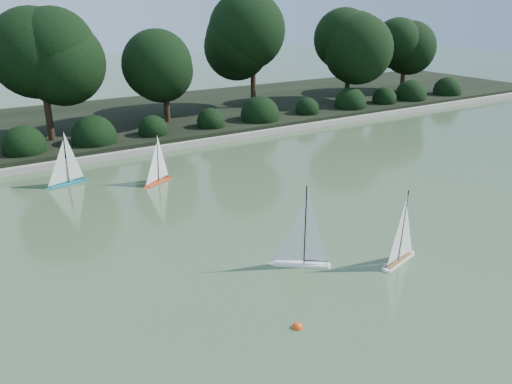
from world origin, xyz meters
TOP-DOWN VIEW (x-y plane):
  - ground at (0.00, 0.00)m, footprint 80.00×80.00m
  - pond_coping at (0.00, 9.00)m, footprint 40.00×0.35m
  - far_bank at (0.00, 13.00)m, footprint 40.00×8.00m
  - tree_line at (1.23, 11.44)m, footprint 26.31×3.93m
  - shrub_hedge at (0.00, 9.90)m, footprint 29.10×1.10m
  - sailboat_white_a at (-0.94, 1.02)m, footprint 0.97×0.81m
  - sailboat_white_b at (0.72, 0.18)m, footprint 1.06×0.43m
  - sailboat_orange at (-1.46, 6.25)m, footprint 0.95×0.57m
  - sailboat_teal at (-3.44, 7.34)m, footprint 1.10×0.38m
  - race_buoy at (-1.98, -0.42)m, footprint 0.15×0.15m

SIDE VIEW (x-z plane):
  - ground at x=0.00m, z-range 0.00..0.00m
  - race_buoy at x=-1.98m, z-range -0.08..0.08m
  - pond_coping at x=0.00m, z-range 0.00..0.18m
  - far_bank at x=0.00m, z-range 0.00..0.30m
  - sailboat_orange at x=-1.46m, z-range -0.47..0.90m
  - sailboat_white_b at x=0.72m, z-range -0.50..0.95m
  - sailboat_teal at x=-3.44m, z-range -0.52..0.99m
  - sailboat_white_a at x=-0.94m, z-range -0.53..1.01m
  - shrub_hedge at x=0.00m, z-range -0.10..1.00m
  - tree_line at x=1.23m, z-range 0.45..4.83m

